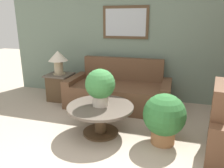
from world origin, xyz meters
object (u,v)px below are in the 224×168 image
object	(u,v)px
table_lamp	(58,59)
potted_plant_floor	(164,117)
couch_main	(119,92)
potted_plant_on_table	(100,86)
side_table	(60,87)
coffee_table	(100,113)

from	to	relation	value
table_lamp	potted_plant_floor	size ratio (longest dim) A/B	0.68
couch_main	potted_plant_floor	size ratio (longest dim) A/B	2.77
table_lamp	potted_plant_on_table	xyz separation A→B (m)	(1.41, -1.21, -0.15)
couch_main	table_lamp	size ratio (longest dim) A/B	4.06
side_table	table_lamp	xyz separation A→B (m)	(0.00, 0.00, 0.65)
potted_plant_on_table	potted_plant_floor	size ratio (longest dim) A/B	0.76
coffee_table	potted_plant_floor	xyz separation A→B (m)	(1.00, -0.01, 0.08)
potted_plant_floor	couch_main	bearing A→B (deg)	129.01
table_lamp	couch_main	bearing A→B (deg)	0.70
coffee_table	table_lamp	world-z (taller)	table_lamp
couch_main	potted_plant_floor	xyz separation A→B (m)	(1.02, -1.26, 0.11)
side_table	coffee_table	bearing A→B (deg)	-40.93
side_table	table_lamp	size ratio (longest dim) A/B	1.15
side_table	potted_plant_floor	distance (m)	2.71
couch_main	coffee_table	xyz separation A→B (m)	(0.02, -1.24, 0.04)
couch_main	side_table	size ratio (longest dim) A/B	3.52
table_lamp	potted_plant_floor	world-z (taller)	table_lamp
coffee_table	potted_plant_floor	distance (m)	1.00
coffee_table	side_table	xyz separation A→B (m)	(-1.41, 1.22, -0.04)
table_lamp	potted_plant_floor	bearing A→B (deg)	-27.21
coffee_table	couch_main	bearing A→B (deg)	90.93
couch_main	coffee_table	world-z (taller)	couch_main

